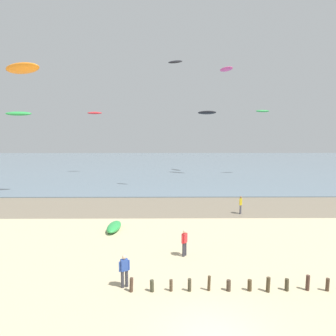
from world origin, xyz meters
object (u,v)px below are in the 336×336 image
object	(u,v)px
kite_aloft_2	(95,113)
kite_aloft_6	(263,111)
kite_aloft_1	(207,113)
kite_aloft_7	(19,114)
person_by_waterline	(241,204)
kite_aloft_0	(226,69)
person_nearest_camera	(124,270)
kite_aloft_3	(22,68)
kite_aloft_4	(175,62)
person_mid_beach	(184,242)
grounded_kite	(114,227)

from	to	relation	value
kite_aloft_2	kite_aloft_6	bearing A→B (deg)	-4.30
kite_aloft_1	kite_aloft_6	world-z (taller)	kite_aloft_6
kite_aloft_6	kite_aloft_7	world-z (taller)	kite_aloft_6
person_by_waterline	kite_aloft_0	distance (m)	31.98
kite_aloft_7	person_nearest_camera	bearing A→B (deg)	-60.50
person_by_waterline	kite_aloft_6	world-z (taller)	kite_aloft_6
kite_aloft_7	kite_aloft_3	bearing A→B (deg)	-68.16
person_nearest_camera	kite_aloft_6	size ratio (longest dim) A/B	0.70
kite_aloft_4	person_mid_beach	bearing A→B (deg)	112.91
person_by_waterline	kite_aloft_2	world-z (taller)	kite_aloft_2
kite_aloft_0	kite_aloft_7	bearing A→B (deg)	93.13
kite_aloft_3	kite_aloft_7	distance (m)	15.55
kite_aloft_7	kite_aloft_6	bearing A→B (deg)	19.37
kite_aloft_2	kite_aloft_4	size ratio (longest dim) A/B	1.39
person_by_waterline	grounded_kite	bearing A→B (deg)	-157.43
person_mid_beach	kite_aloft_3	xyz separation A→B (m)	(-11.84, 4.93, 11.57)
grounded_kite	kite_aloft_3	xyz separation A→B (m)	(-6.53, -0.11, 12.21)
person_by_waterline	kite_aloft_4	world-z (taller)	kite_aloft_4
kite_aloft_0	kite_aloft_2	distance (m)	24.46
kite_aloft_6	person_mid_beach	bearing A→B (deg)	58.43
kite_aloft_0	kite_aloft_6	distance (m)	9.70
kite_aloft_4	kite_aloft_7	world-z (taller)	kite_aloft_4
kite_aloft_1	kite_aloft_7	size ratio (longest dim) A/B	1.15
grounded_kite	kite_aloft_4	xyz separation A→B (m)	(5.35, 15.90, 16.18)
person_nearest_camera	grounded_kite	xyz separation A→B (m)	(-2.03, 8.86, -0.64)
person_by_waterline	kite_aloft_0	world-z (taller)	kite_aloft_0
person_mid_beach	kite_aloft_1	distance (m)	36.50
person_mid_beach	kite_aloft_4	size ratio (longest dim) A/B	0.90
person_mid_beach	person_nearest_camera	bearing A→B (deg)	-130.60
grounded_kite	person_by_waterline	bearing A→B (deg)	-64.90
person_mid_beach	kite_aloft_0	xyz separation A→B (m)	(9.46, 36.17, 17.64)
kite_aloft_6	kite_aloft_2	bearing A→B (deg)	-11.03
kite_aloft_3	kite_aloft_7	size ratio (longest dim) A/B	1.16
kite_aloft_1	kite_aloft_3	world-z (taller)	kite_aloft_3
person_nearest_camera	kite_aloft_7	world-z (taller)	kite_aloft_7
grounded_kite	kite_aloft_1	bearing A→B (deg)	-18.40
kite_aloft_2	kite_aloft_4	world-z (taller)	kite_aloft_4
kite_aloft_0	kite_aloft_1	bearing A→B (deg)	85.98
kite_aloft_6	grounded_kite	bearing A→B (deg)	47.35
kite_aloft_3	person_by_waterline	bearing A→B (deg)	43.03
person_nearest_camera	person_mid_beach	bearing A→B (deg)	49.40
person_mid_beach	kite_aloft_3	size ratio (longest dim) A/B	0.49
kite_aloft_1	kite_aloft_2	xyz separation A→B (m)	(-19.78, 1.73, 0.01)
kite_aloft_4	kite_aloft_7	xyz separation A→B (m)	(-18.87, -2.36, -6.54)
kite_aloft_0	kite_aloft_4	xyz separation A→B (m)	(-9.42, -15.23, -2.10)
kite_aloft_4	person_by_waterline	bearing A→B (deg)	140.87
person_by_waterline	kite_aloft_0	size ratio (longest dim) A/B	0.52
kite_aloft_2	person_mid_beach	bearing A→B (deg)	-69.69
person_mid_beach	kite_aloft_6	size ratio (longest dim) A/B	0.70
kite_aloft_0	kite_aloft_3	bearing A→B (deg)	116.97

